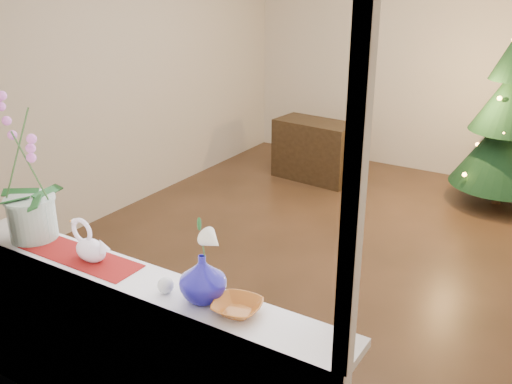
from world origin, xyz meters
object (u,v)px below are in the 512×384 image
Objects in this scene: orchid_pot at (25,170)px; blue_vase at (203,275)px; xmas_tree at (510,116)px; side_table at (315,150)px; swan at (90,242)px; paperweight at (166,285)px; amber_dish at (237,308)px.

orchid_pot is 1.15m from blue_vase.
orchid_pot is at bearing -111.43° from xmas_tree.
side_table is at bearing 93.97° from orchid_pot.
xmas_tree is (1.22, 4.24, -0.11)m from swan.
side_table is (-1.93, -0.32, -0.58)m from xmas_tree.
blue_vase is (1.12, -0.01, -0.26)m from orchid_pot.
paperweight is 0.43× the size of amber_dish.
blue_vase is (0.68, 0.00, 0.02)m from swan.
side_table is (-1.57, 3.92, -0.61)m from amber_dish.
blue_vase is 0.13× the size of xmas_tree.
swan reaches higher than paperweight.
amber_dish is (1.30, -0.02, -0.36)m from orchid_pot.
amber_dish is at bearing -94.88° from xmas_tree.
paperweight is at bearing -67.94° from side_table.
swan is 1.37× the size of amber_dish.
side_table is at bearing 107.06° from paperweight.
blue_vase is 0.21m from amber_dish.
paperweight reaches higher than amber_dish.
xmas_tree is (0.54, 4.24, -0.13)m from blue_vase.
xmas_tree is (0.72, 4.28, -0.05)m from paperweight.
side_table is (-1.21, 3.96, -0.62)m from paperweight.
xmas_tree is (1.66, 4.23, -0.39)m from orchid_pot.
paperweight is (0.50, -0.04, -0.06)m from swan.
paperweight is at bearing -10.50° from swan.
blue_vase is 4.21m from side_table.
blue_vase is 0.27× the size of side_table.
side_table is at bearing 109.52° from blue_vase.
swan is 0.51m from paperweight.
orchid_pot is at bearing 179.47° from blue_vase.
amber_dish is at bearing -0.68° from orchid_pot.
orchid_pot reaches higher than blue_vase.
side_table is at bearing -170.52° from xmas_tree.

